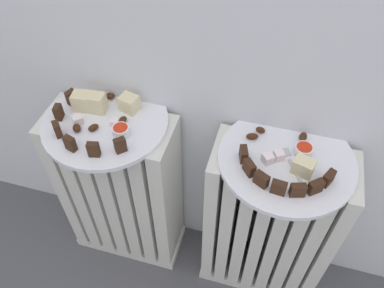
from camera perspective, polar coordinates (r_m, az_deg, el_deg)
radiator_left at (r=1.19m, az=-10.41°, el=-7.00°), size 0.35×0.16×0.57m
radiator_right at (r=1.12m, az=11.16°, el=-12.00°), size 0.35×0.16×0.57m
plate_left at (r=0.96m, az=-12.78°, el=3.20°), size 0.31×0.31×0.01m
plate_right at (r=0.88m, az=13.93°, el=-2.27°), size 0.31×0.31×0.01m
dark_cake_slice_left_0 at (r=1.02m, az=-17.54°, el=6.68°), size 0.02×0.03×0.04m
dark_cake_slice_left_1 at (r=0.98m, az=-19.30°, el=4.50°), size 0.02×0.03×0.04m
dark_cake_slice_left_2 at (r=0.94m, az=-19.45°, el=2.08°), size 0.03×0.03×0.04m
dark_cake_slice_left_3 at (r=0.90m, az=-17.74°, el=0.08°), size 0.03×0.02×0.04m
dark_cake_slice_left_4 at (r=0.87m, az=-14.47°, el=-0.80°), size 0.03×0.02×0.04m
dark_cake_slice_left_5 at (r=0.87m, az=-10.65°, el=-0.18°), size 0.03×0.03×0.04m
marble_cake_slice_left_0 at (r=0.96m, az=-9.35°, el=5.99°), size 0.05×0.05×0.04m
marble_cake_slice_left_1 at (r=0.97m, az=-13.91°, el=5.94°), size 0.04×0.04×0.05m
marble_cake_slice_left_2 at (r=0.99m, az=-16.07°, el=6.17°), size 0.05×0.04×0.05m
turkish_delight_left_0 at (r=0.96m, az=-16.68°, el=3.43°), size 0.03×0.03×0.02m
turkish_delight_left_1 at (r=0.93m, az=-11.46°, el=3.13°), size 0.02×0.02×0.02m
medjool_date_left_0 at (r=0.94m, az=-14.51°, el=2.39°), size 0.03×0.03×0.02m
medjool_date_left_1 at (r=0.94m, az=-10.30°, el=3.57°), size 0.02×0.03×0.02m
medjool_date_left_2 at (r=0.94m, az=-16.82°, el=2.28°), size 0.03×0.03×0.02m
medjool_date_left_3 at (r=1.01m, az=-12.11°, el=7.01°), size 0.03×0.02×0.02m
jam_bowl_left at (r=0.91m, az=-10.56°, el=1.97°), size 0.04×0.04×0.02m
dark_cake_slice_right_0 at (r=0.85m, az=7.70°, el=-1.51°), size 0.02×0.03×0.03m
dark_cake_slice_right_1 at (r=0.82m, az=8.53°, el=-3.50°), size 0.03×0.03×0.03m
dark_cake_slice_right_2 at (r=0.81m, az=10.32°, el=-5.23°), size 0.04×0.03×0.03m
dark_cake_slice_right_3 at (r=0.80m, az=12.80°, el=-6.36°), size 0.03×0.02×0.03m
dark_cake_slice_right_4 at (r=0.81m, az=15.51°, el=-6.66°), size 0.03×0.02×0.03m
dark_cake_slice_right_5 at (r=0.82m, az=17.94°, el=-6.10°), size 0.03×0.03×0.03m
dark_cake_slice_right_6 at (r=0.85m, az=19.67°, el=-4.82°), size 0.03×0.04×0.03m
marble_cake_slice_right_0 at (r=0.85m, az=16.29°, el=-3.25°), size 0.05×0.04×0.04m
turkish_delight_right_0 at (r=0.85m, az=11.26°, el=-2.14°), size 0.03×0.03×0.02m
turkish_delight_right_1 at (r=0.87m, az=12.82°, el=-1.68°), size 0.03×0.03×0.02m
medjool_date_right_0 at (r=0.90m, az=8.97°, el=1.14°), size 0.03×0.02×0.02m
medjool_date_right_1 at (r=0.92m, az=16.24°, el=1.07°), size 0.02×0.03×0.02m
medjool_date_right_2 at (r=0.92m, az=10.17°, el=2.06°), size 0.02×0.02×0.02m
jam_bowl_right at (r=0.89m, az=16.32°, el=-0.82°), size 0.04×0.04×0.02m
fork at (r=0.87m, az=14.57°, el=-2.75°), size 0.06×0.10×0.00m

